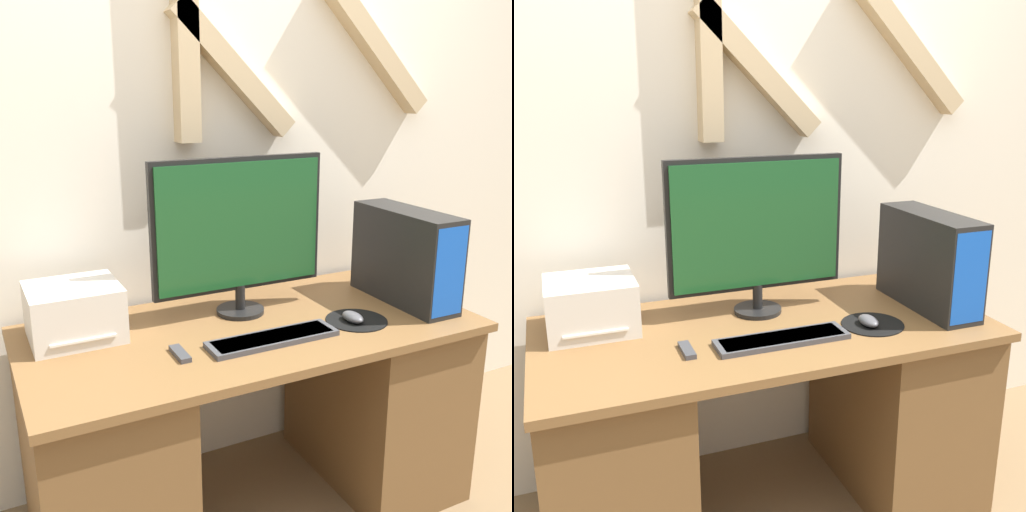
% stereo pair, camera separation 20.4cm
% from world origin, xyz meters
% --- Properties ---
extents(wall_back, '(6.40, 0.13, 2.70)m').
position_xyz_m(wall_back, '(-0.00, 0.81, 1.36)').
color(wall_back, silver).
rests_on(wall_back, ground_plane).
extents(desk, '(1.58, 0.76, 0.75)m').
position_xyz_m(desk, '(0.00, 0.38, 0.39)').
color(desk, brown).
rests_on(desk, ground_plane).
extents(monitor, '(0.66, 0.18, 0.57)m').
position_xyz_m(monitor, '(0.02, 0.51, 1.07)').
color(monitor, black).
rests_on(monitor, desk).
extents(keyboard, '(0.45, 0.12, 0.02)m').
position_xyz_m(keyboard, '(-0.00, 0.23, 0.76)').
color(keyboard, '#3D3D42').
rests_on(keyboard, desk).
extents(mousepad, '(0.22, 0.22, 0.00)m').
position_xyz_m(mousepad, '(0.35, 0.25, 0.76)').
color(mousepad, black).
rests_on(mousepad, desk).
extents(mouse, '(0.06, 0.10, 0.03)m').
position_xyz_m(mouse, '(0.33, 0.24, 0.77)').
color(mouse, '#4C4C51').
rests_on(mouse, mousepad).
extents(computer_tower, '(0.15, 0.48, 0.36)m').
position_xyz_m(computer_tower, '(0.64, 0.34, 0.93)').
color(computer_tower, black).
rests_on(computer_tower, desk).
extents(printer, '(0.29, 0.27, 0.18)m').
position_xyz_m(printer, '(-0.57, 0.55, 0.84)').
color(printer, beige).
rests_on(printer, desk).
extents(remote_control, '(0.03, 0.12, 0.02)m').
position_xyz_m(remote_control, '(-0.31, 0.26, 0.76)').
color(remote_control, '#38383D').
rests_on(remote_control, desk).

